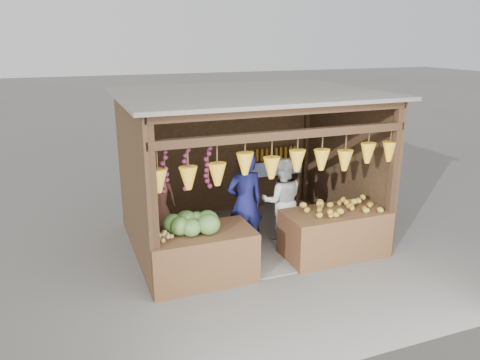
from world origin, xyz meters
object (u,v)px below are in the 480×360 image
(counter_right, at_px, (334,233))
(woman_standing, at_px, (282,201))
(counter_left, at_px, (201,256))
(vendor_seated, at_px, (159,199))
(man_standing, at_px, (245,203))

(counter_right, xyz_separation_m, woman_standing, (-0.60, 0.80, 0.39))
(counter_left, xyz_separation_m, counter_right, (2.32, 0.01, 0.00))
(counter_left, bearing_deg, vendor_seated, 104.74)
(counter_right, height_order, woman_standing, woman_standing)
(woman_standing, relative_size, vendor_seated, 1.33)
(woman_standing, height_order, vendor_seated, woman_standing)
(counter_right, xyz_separation_m, vendor_seated, (-2.67, 1.29, 0.52))
(counter_left, xyz_separation_m, man_standing, (0.98, 0.69, 0.48))
(man_standing, distance_m, woman_standing, 0.76)
(man_standing, distance_m, vendor_seated, 1.46)
(counter_left, distance_m, man_standing, 1.30)
(woman_standing, bearing_deg, man_standing, 23.59)
(counter_right, height_order, vendor_seated, vendor_seated)
(counter_right, bearing_deg, counter_left, -179.83)
(counter_right, xyz_separation_m, man_standing, (-1.34, 0.69, 0.48))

